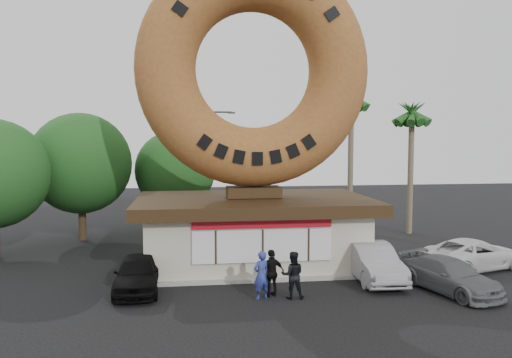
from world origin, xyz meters
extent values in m
plane|color=black|center=(0.00, 0.00, 0.00)|extent=(90.00, 90.00, 0.00)
cube|color=#BDB4A1|center=(0.00, 6.00, 1.50)|extent=(10.00, 6.00, 3.00)
cube|color=#999993|center=(0.00, 6.00, 0.07)|extent=(10.60, 6.60, 0.15)
cube|color=#3F3F3F|center=(0.00, 6.00, 3.05)|extent=(10.00, 6.00, 0.10)
cube|color=black|center=(0.00, 6.00, 3.00)|extent=(11.20, 7.20, 0.55)
cube|color=silver|center=(0.00, 2.95, 1.55)|extent=(6.00, 0.12, 1.40)
cube|color=#AE0E1B|center=(0.00, 2.93, 2.55)|extent=(6.00, 0.10, 0.45)
cube|color=black|center=(0.00, 6.00, 3.55)|extent=(2.60, 1.40, 0.50)
torus|color=#9C5A2D|center=(0.00, 6.00, 9.37)|extent=(11.13, 2.84, 11.13)
cylinder|color=#473321|center=(-9.50, 13.00, 1.65)|extent=(0.44, 0.44, 3.30)
sphere|color=#1F491A|center=(-9.50, 13.00, 4.65)|extent=(6.00, 6.00, 6.00)
cylinder|color=#473321|center=(-4.00, 15.00, 1.43)|extent=(0.44, 0.44, 2.86)
sphere|color=#1F491A|center=(-4.00, 15.00, 4.03)|extent=(5.20, 5.20, 5.20)
cylinder|color=#726651|center=(7.50, 14.00, 4.50)|extent=(0.36, 0.36, 9.00)
cylinder|color=#726651|center=(11.00, 12.50, 4.00)|extent=(0.36, 0.36, 8.00)
cylinder|color=#59595E|center=(-2.00, 16.00, 4.00)|extent=(0.18, 0.18, 8.00)
cylinder|color=#59595E|center=(-1.10, 16.00, 7.90)|extent=(1.80, 0.12, 0.12)
cube|color=#59595E|center=(-0.20, 16.00, 7.85)|extent=(0.45, 0.20, 0.12)
imported|color=navy|center=(-0.39, 0.65, 0.93)|extent=(0.80, 0.68, 1.86)
imported|color=black|center=(0.82, 0.56, 0.91)|extent=(0.96, 0.79, 1.82)
imported|color=black|center=(0.07, 0.92, 0.92)|extent=(1.17, 0.81, 1.84)
imported|color=black|center=(-5.18, 2.29, 0.73)|extent=(1.80, 4.29, 1.45)
imported|color=gray|center=(4.77, 2.63, 0.79)|extent=(1.80, 4.81, 1.57)
imported|color=slate|center=(7.21, 0.54, 0.66)|extent=(3.12, 4.90, 1.32)
imported|color=silver|center=(10.16, 3.68, 0.71)|extent=(5.62, 3.84, 1.43)
camera|label=1|loc=(-3.05, -17.81, 6.13)|focal=35.00mm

